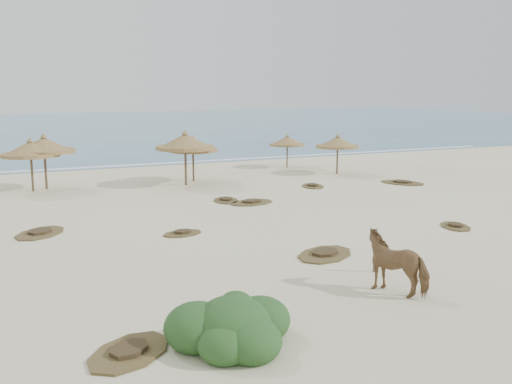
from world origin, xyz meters
TOP-DOWN VIEW (x-y plane):
  - ground at (0.00, 0.00)m, footprint 160.00×160.00m
  - ocean at (0.00, 75.00)m, footprint 200.00×100.00m
  - foam_line at (0.00, 26.00)m, footprint 70.00×0.60m
  - palapa_1 at (-5.99, 17.46)m, footprint 3.63×3.63m
  - palapa_2 at (-5.25, 17.92)m, footprint 4.41×4.41m
  - palapa_3 at (2.32, 15.94)m, footprint 3.74×3.74m
  - palapa_4 at (3.19, 17.14)m, footprint 3.85×3.85m
  - palapa_5 at (12.85, 16.03)m, footprint 3.47×3.47m
  - palapa_6 at (11.33, 20.25)m, footprint 3.17×3.17m
  - horse at (2.12, -3.65)m, footprint 1.73×2.17m
  - fence_post_near at (2.57, -2.00)m, footprint 0.09×0.09m
  - bush at (-3.37, -4.91)m, footprint 2.92×2.57m
  - scrub_1 at (-6.42, 7.32)m, footprint 2.69×2.84m
  - scrub_2 at (-1.40, 4.94)m, footprint 1.77×1.34m
  - scrub_3 at (3.59, 9.38)m, footprint 2.52×1.86m
  - scrub_4 at (9.09, 1.34)m, footprint 1.66×1.99m
  - scrub_5 at (14.28, 11.07)m, footprint 2.76×3.16m
  - scrub_7 at (2.65, 10.43)m, footprint 1.57×2.10m
  - scrub_9 at (2.14, 0.17)m, footprint 2.91×2.60m
  - scrub_10 at (8.79, 12.28)m, footprint 1.75×2.19m
  - scrub_11 at (-5.53, -4.34)m, footprint 2.60×2.52m

SIDE VIEW (x-z plane):
  - ground at x=0.00m, z-range 0.00..0.00m
  - ocean at x=0.00m, z-range 0.00..0.01m
  - foam_line at x=0.00m, z-range 0.00..0.01m
  - scrub_2 at x=-1.40m, z-range -0.03..0.13m
  - scrub_4 at x=9.09m, z-range -0.03..0.13m
  - scrub_5 at x=14.28m, z-range -0.03..0.13m
  - scrub_7 at x=2.65m, z-range -0.03..0.13m
  - scrub_10 at x=8.79m, z-range -0.03..0.13m
  - scrub_1 at x=-6.42m, z-range -0.03..0.13m
  - scrub_3 at x=3.59m, z-range -0.03..0.13m
  - scrub_9 at x=2.14m, z-range -0.03..0.13m
  - scrub_11 at x=-5.53m, z-range -0.03..0.13m
  - bush at x=-3.37m, z-range -0.22..1.08m
  - fence_post_near at x=2.57m, z-range 0.00..1.03m
  - horse at x=2.12m, z-range 0.00..1.67m
  - palapa_6 at x=11.33m, z-range 0.66..3.06m
  - palapa_5 at x=12.85m, z-range 0.73..3.40m
  - palapa_4 at x=3.19m, z-range 0.77..3.55m
  - palapa_1 at x=-5.99m, z-range 0.82..3.79m
  - palapa_2 at x=-5.25m, z-range 0.87..4.02m
  - palapa_3 at x=2.32m, z-range 0.89..4.12m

